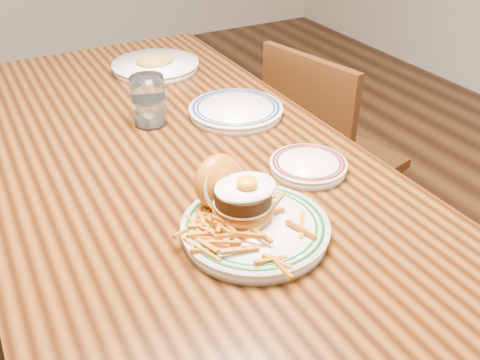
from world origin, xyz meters
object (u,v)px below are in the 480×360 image
chair_right (324,155)px  main_plate (249,216)px  side_plate (308,165)px  table (165,179)px

chair_right → main_plate: 0.94m
chair_right → side_plate: (-0.42, -0.47, 0.32)m
side_plate → table: bearing=138.6°
chair_right → side_plate: size_ratio=4.80×
table → side_plate: size_ratio=9.31×
main_plate → side_plate: 0.26m
main_plate → chair_right: bearing=28.8°
table → main_plate: bearing=-86.3°
table → side_plate: side_plate is taller
chair_right → side_plate: bearing=35.7°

